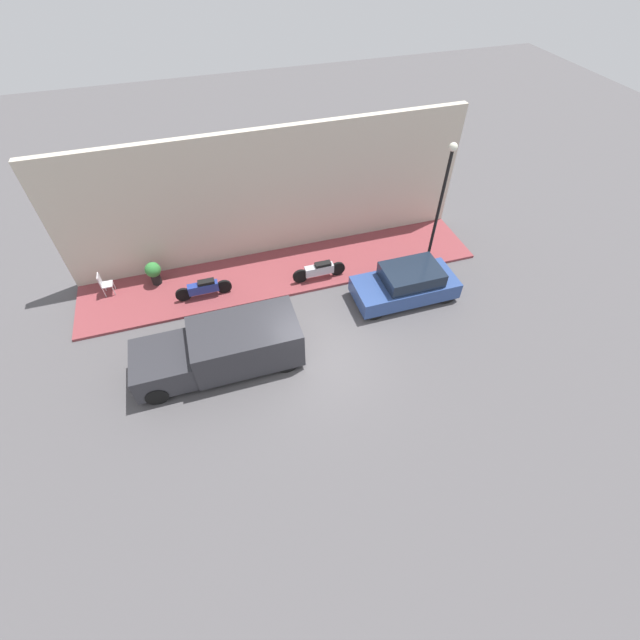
{
  "coord_description": "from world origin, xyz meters",
  "views": [
    {
      "loc": [
        -8.64,
        2.54,
        11.53
      ],
      "look_at": [
        1.13,
        -0.48,
        0.6
      ],
      "focal_mm": 24.0,
      "sensor_mm": 36.0,
      "label": 1
    }
  ],
  "objects": [
    {
      "name": "ground_plane",
      "position": [
        0.0,
        0.0,
        0.0
      ],
      "size": [
        60.0,
        60.0,
        0.0
      ],
      "primitive_type": "plane",
      "color": "#514F51"
    },
    {
      "name": "sidewalk",
      "position": [
        4.67,
        0.0,
        0.05
      ],
      "size": [
        2.91,
        16.0,
        0.11
      ],
      "color": "brown",
      "rests_on": "ground_plane"
    },
    {
      "name": "building_facade",
      "position": [
        6.28,
        0.0,
        2.63
      ],
      "size": [
        0.3,
        16.0,
        5.26
      ],
      "color": "beige",
      "rests_on": "ground_plane"
    },
    {
      "name": "parked_car",
      "position": [
        1.9,
        -4.14,
        0.65
      ],
      "size": [
        1.74,
        3.9,
        1.36
      ],
      "color": "#2D4784",
      "rests_on": "ground_plane"
    },
    {
      "name": "delivery_van",
      "position": [
        0.66,
        3.01,
        0.83
      ],
      "size": [
        1.97,
        5.32,
        1.59
      ],
      "color": "#2D2D33",
      "rests_on": "ground_plane"
    },
    {
      "name": "motorcycle_blue",
      "position": [
        4.09,
        3.23,
        0.52
      ],
      "size": [
        0.3,
        2.12,
        0.74
      ],
      "color": "navy",
      "rests_on": "sidewalk"
    },
    {
      "name": "scooter_silver",
      "position": [
        3.79,
        -1.28,
        0.53
      ],
      "size": [
        0.3,
        2.16,
        0.75
      ],
      "color": "#B7B7BF",
      "rests_on": "sidewalk"
    },
    {
      "name": "streetlamp",
      "position": [
        3.67,
        -6.04,
        3.19
      ],
      "size": [
        0.31,
        0.31,
        4.96
      ],
      "color": "black",
      "rests_on": "sidewalk"
    },
    {
      "name": "potted_plant",
      "position": [
        5.43,
        4.97,
        0.69
      ],
      "size": [
        0.6,
        0.6,
        0.98
      ],
      "color": "black",
      "rests_on": "sidewalk"
    },
    {
      "name": "cafe_chair",
      "position": [
        5.37,
        6.81,
        0.63
      ],
      "size": [
        0.4,
        0.4,
        0.93
      ],
      "color": "silver",
      "rests_on": "sidewalk"
    }
  ]
}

